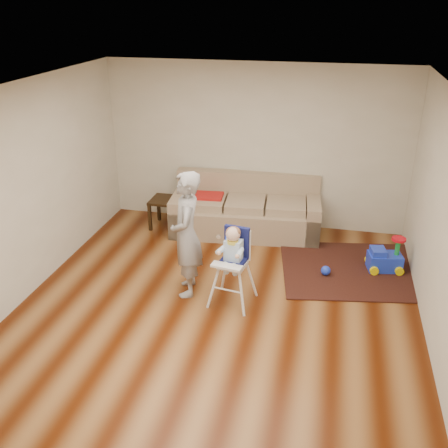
% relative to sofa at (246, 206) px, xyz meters
% --- Properties ---
extents(ground, '(5.50, 5.50, 0.00)m').
position_rel_sofa_xyz_m(ground, '(0.07, -2.30, -0.47)').
color(ground, '#431704').
rests_on(ground, ground).
extents(room_envelope, '(5.04, 5.52, 2.72)m').
position_rel_sofa_xyz_m(room_envelope, '(0.07, -1.77, 1.41)').
color(room_envelope, beige).
rests_on(room_envelope, ground).
extents(sofa, '(2.49, 1.20, 0.93)m').
position_rel_sofa_xyz_m(sofa, '(0.00, 0.00, 0.00)').
color(sofa, gray).
rests_on(sofa, ground).
extents(side_table, '(0.50, 0.50, 0.50)m').
position_rel_sofa_xyz_m(side_table, '(-1.35, -0.08, -0.22)').
color(side_table, black).
rests_on(side_table, ground).
extents(area_rug, '(2.47, 2.02, 0.02)m').
position_rel_sofa_xyz_m(area_rug, '(1.86, -0.91, -0.46)').
color(area_rug, black).
rests_on(area_rug, ground).
extents(ride_on_toy, '(0.52, 0.41, 0.51)m').
position_rel_sofa_xyz_m(ride_on_toy, '(2.19, -0.83, -0.19)').
color(ride_on_toy, blue).
rests_on(ride_on_toy, area_rug).
extents(toy_ball, '(0.14, 0.14, 0.14)m').
position_rel_sofa_xyz_m(toy_ball, '(1.38, -1.18, -0.38)').
color(toy_ball, blue).
rests_on(toy_ball, area_rug).
extents(high_chair, '(0.56, 0.56, 1.07)m').
position_rel_sofa_xyz_m(high_chair, '(0.23, -2.10, 0.05)').
color(high_chair, silver).
rests_on(high_chair, ground).
extents(adult, '(0.54, 0.69, 1.68)m').
position_rel_sofa_xyz_m(adult, '(-0.40, -1.98, 0.37)').
color(adult, '#979699').
rests_on(adult, ground).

